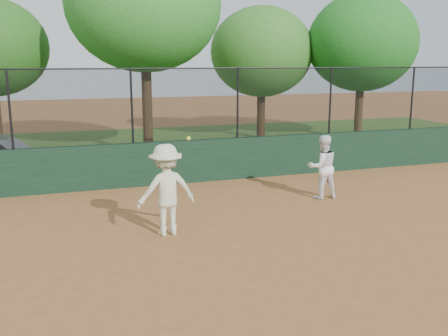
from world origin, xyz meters
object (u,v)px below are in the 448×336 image
object	(u,v)px
player_second	(322,167)
tree_4	(363,43)
tree_2	(144,4)
tree_3	(262,52)
player_main	(166,190)

from	to	relation	value
player_second	tree_4	size ratio (longest dim) A/B	0.26
tree_2	tree_3	distance (m)	6.32
player_main	tree_2	xyz separation A→B (m)	(1.18, 8.47, 4.36)
player_main	tree_3	bearing A→B (deg)	58.93
tree_4	player_main	bearing A→B (deg)	-138.15
player_main	tree_2	bearing A→B (deg)	82.09
tree_4	tree_2	bearing A→B (deg)	-173.19
tree_2	tree_4	distance (m)	9.69
player_main	tree_4	size ratio (longest dim) A/B	0.32
player_second	tree_3	distance (m)	10.46
player_second	player_main	distance (m)	4.49
tree_2	tree_4	world-z (taller)	tree_2
player_second	tree_2	world-z (taller)	tree_2
tree_3	tree_4	xyz separation A→B (m)	(4.02, -1.52, 0.39)
tree_3	tree_4	distance (m)	4.32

